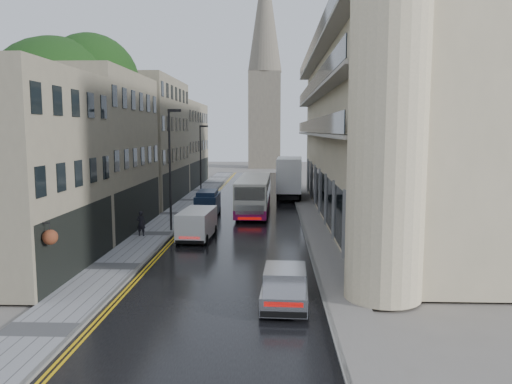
# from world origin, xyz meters

# --- Properties ---
(ground) EXTENTS (200.00, 200.00, 0.00)m
(ground) POSITION_xyz_m (0.00, 0.00, 0.00)
(ground) COLOR slate
(ground) RESTS_ON ground
(road) EXTENTS (9.00, 85.00, 0.02)m
(road) POSITION_xyz_m (0.00, 27.50, 0.01)
(road) COLOR black
(road) RESTS_ON ground
(left_sidewalk) EXTENTS (2.70, 85.00, 0.12)m
(left_sidewalk) POSITION_xyz_m (-5.85, 27.50, 0.06)
(left_sidewalk) COLOR gray
(left_sidewalk) RESTS_ON ground
(right_sidewalk) EXTENTS (1.80, 85.00, 0.12)m
(right_sidewalk) POSITION_xyz_m (5.40, 27.50, 0.06)
(right_sidewalk) COLOR slate
(right_sidewalk) RESTS_ON ground
(old_shop_row) EXTENTS (4.50, 56.00, 12.00)m
(old_shop_row) POSITION_xyz_m (-9.45, 30.00, 6.00)
(old_shop_row) COLOR gray
(old_shop_row) RESTS_ON ground
(modern_block) EXTENTS (8.00, 40.00, 14.00)m
(modern_block) POSITION_xyz_m (10.30, 26.00, 7.00)
(modern_block) COLOR beige
(modern_block) RESTS_ON ground
(church_spire) EXTENTS (6.40, 6.40, 40.00)m
(church_spire) POSITION_xyz_m (0.50, 82.00, 20.00)
(church_spire) COLOR #726C5A
(church_spire) RESTS_ON ground
(tree_near) EXTENTS (10.56, 10.56, 13.89)m
(tree_near) POSITION_xyz_m (-12.50, 20.00, 6.95)
(tree_near) COLOR black
(tree_near) RESTS_ON ground
(tree_far) EXTENTS (9.24, 9.24, 12.46)m
(tree_far) POSITION_xyz_m (-12.20, 33.00, 6.23)
(tree_far) COLOR black
(tree_far) RESTS_ON ground
(cream_bus) EXTENTS (2.74, 11.28, 3.06)m
(cream_bus) POSITION_xyz_m (-0.58, 25.80, 1.55)
(cream_bus) COLOR beige
(cream_bus) RESTS_ON road
(white_lorry) EXTENTS (2.87, 8.35, 4.33)m
(white_lorry) POSITION_xyz_m (2.77, 36.14, 2.18)
(white_lorry) COLOR white
(white_lorry) RESTS_ON road
(silver_hatchback) EXTENTS (2.00, 4.23, 1.56)m
(silver_hatchback) POSITION_xyz_m (1.98, 4.35, 0.80)
(silver_hatchback) COLOR #9B9BA0
(silver_hatchback) RESTS_ON road
(white_van) EXTENTS (2.16, 4.54, 2.01)m
(white_van) POSITION_xyz_m (-3.58, 16.43, 1.02)
(white_van) COLOR silver
(white_van) RESTS_ON road
(navy_van) EXTENTS (1.82, 4.40, 2.23)m
(navy_van) POSITION_xyz_m (-3.89, 25.34, 1.14)
(navy_van) COLOR #0D1B32
(navy_van) RESTS_ON road
(pedestrian) EXTENTS (0.66, 0.48, 1.67)m
(pedestrian) POSITION_xyz_m (-6.44, 18.36, 0.96)
(pedestrian) COLOR black
(pedestrian) RESTS_ON left_sidewalk
(lamp_post_near) EXTENTS (0.97, 0.40, 8.41)m
(lamp_post_near) POSITION_xyz_m (-4.86, 20.42, 4.32)
(lamp_post_near) COLOR black
(lamp_post_near) RESTS_ON left_sidewalk
(lamp_post_far) EXTENTS (0.84, 0.52, 7.45)m
(lamp_post_far) POSITION_xyz_m (-4.82, 34.53, 3.85)
(lamp_post_far) COLOR black
(lamp_post_far) RESTS_ON left_sidewalk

